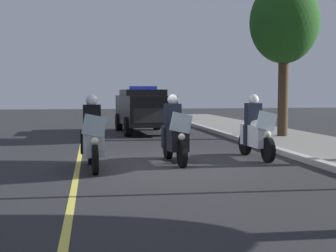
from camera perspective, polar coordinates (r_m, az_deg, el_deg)
The scene contains 8 objects.
ground_plane at distance 11.29m, azimuth 0.58°, elevation -4.81°, with size 80.00×80.00×0.00m, color #28282B.
curb_strip at distance 12.34m, azimuth 16.43°, elevation -3.86°, with size 48.00×0.24×0.15m, color #B7B5AD.
lane_stripe_center at distance 11.12m, azimuth -11.13°, elevation -5.00°, with size 48.00×0.12×0.01m, color #E0D14C.
police_motorcycle_lead_left at distance 10.70m, azimuth -9.34°, elevation -1.58°, with size 2.14×0.60×1.72m.
police_motorcycle_lead_right at distance 11.52m, azimuth 0.80°, elevation -1.12°, with size 2.14×0.60×1.72m.
police_motorcycle_trailing at distance 12.48m, azimuth 10.84°, elevation -0.79°, with size 2.14×0.60×1.72m.
police_suv at distance 20.17m, azimuth -3.07°, elevation 2.16°, with size 5.00×2.30×2.05m.
tree_far_back at distance 18.42m, azimuth 14.23°, elevation 12.25°, with size 2.62×2.62×5.93m.
Camera 1 is at (10.98, -1.96, 1.75)m, focal length 49.13 mm.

